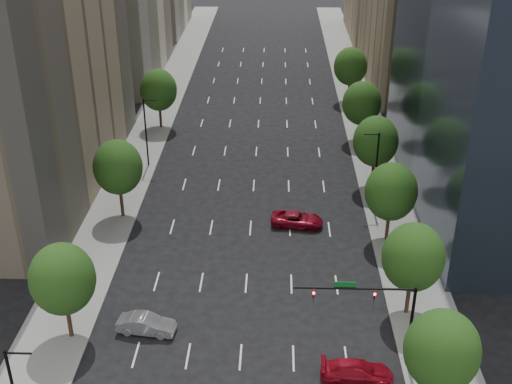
# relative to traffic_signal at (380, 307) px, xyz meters

# --- Properties ---
(sidewalk_left) EXTENTS (6.00, 200.00, 0.15)m
(sidewalk_left) POSITION_rel_traffic_signal_xyz_m (-26.03, 30.00, -5.10)
(sidewalk_left) COLOR slate
(sidewalk_left) RESTS_ON ground
(sidewalk_right) EXTENTS (6.00, 200.00, 0.15)m
(sidewalk_right) POSITION_rel_traffic_signal_xyz_m (4.97, 30.00, -5.10)
(sidewalk_right) COLOR slate
(sidewalk_right) RESTS_ON ground
(tree_right_0) EXTENTS (5.20, 5.20, 8.39)m
(tree_right_0) POSITION_rel_traffic_signal_xyz_m (3.47, -5.00, 0.22)
(tree_right_0) COLOR #382316
(tree_right_0) RESTS_ON ground
(tree_right_1) EXTENTS (5.20, 5.20, 8.75)m
(tree_right_1) POSITION_rel_traffic_signal_xyz_m (3.47, 6.00, 0.58)
(tree_right_1) COLOR #382316
(tree_right_1) RESTS_ON ground
(tree_right_2) EXTENTS (5.20, 5.20, 8.61)m
(tree_right_2) POSITION_rel_traffic_signal_xyz_m (3.47, 18.00, 0.43)
(tree_right_2) COLOR #382316
(tree_right_2) RESTS_ON ground
(tree_right_3) EXTENTS (5.20, 5.20, 8.89)m
(tree_right_3) POSITION_rel_traffic_signal_xyz_m (3.47, 30.00, 0.72)
(tree_right_3) COLOR #382316
(tree_right_3) RESTS_ON ground
(tree_right_4) EXTENTS (5.20, 5.20, 8.46)m
(tree_right_4) POSITION_rel_traffic_signal_xyz_m (3.47, 44.00, 0.29)
(tree_right_4) COLOR #382316
(tree_right_4) RESTS_ON ground
(tree_right_5) EXTENTS (5.20, 5.20, 8.75)m
(tree_right_5) POSITION_rel_traffic_signal_xyz_m (3.47, 60.00, 0.58)
(tree_right_5) COLOR #382316
(tree_right_5) RESTS_ON ground
(tree_left_0) EXTENTS (5.20, 5.20, 8.75)m
(tree_left_0) POSITION_rel_traffic_signal_xyz_m (-24.53, 2.00, 0.58)
(tree_left_0) COLOR #382316
(tree_left_0) RESTS_ON ground
(tree_left_1) EXTENTS (5.20, 5.20, 8.97)m
(tree_left_1) POSITION_rel_traffic_signal_xyz_m (-24.53, 22.00, 0.79)
(tree_left_1) COLOR #382316
(tree_left_1) RESTS_ON ground
(tree_left_2) EXTENTS (5.20, 5.20, 8.68)m
(tree_left_2) POSITION_rel_traffic_signal_xyz_m (-24.53, 48.00, 0.50)
(tree_left_2) COLOR #382316
(tree_left_2) RESTS_ON ground
(streetlight_rn) EXTENTS (1.70, 0.20, 9.00)m
(streetlight_rn) POSITION_rel_traffic_signal_xyz_m (2.91, 25.00, -0.33)
(streetlight_rn) COLOR black
(streetlight_rn) RESTS_ON ground
(streetlight_ln) EXTENTS (1.70, 0.20, 9.00)m
(streetlight_ln) POSITION_rel_traffic_signal_xyz_m (-23.96, 35.00, -0.33)
(streetlight_ln) COLOR black
(streetlight_ln) RESTS_ON ground
(traffic_signal) EXTENTS (9.12, 0.40, 7.38)m
(traffic_signal) POSITION_rel_traffic_signal_xyz_m (0.00, 0.00, 0.00)
(traffic_signal) COLOR black
(traffic_signal) RESTS_ON ground
(car_red_near) EXTENTS (5.57, 2.46, 1.59)m
(car_red_near) POSITION_rel_traffic_signal_xyz_m (-1.64, -2.24, -4.38)
(car_red_near) COLOR maroon
(car_red_near) RESTS_ON ground
(car_silver) EXTENTS (5.01, 2.29, 1.59)m
(car_silver) POSITION_rel_traffic_signal_xyz_m (-18.44, 2.81, -4.38)
(car_silver) COLOR gray
(car_silver) RESTS_ON ground
(car_red_far) EXTENTS (5.77, 3.18, 1.53)m
(car_red_far) POSITION_rel_traffic_signal_xyz_m (-5.61, 20.69, -4.41)
(car_red_far) COLOR maroon
(car_red_far) RESTS_ON ground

